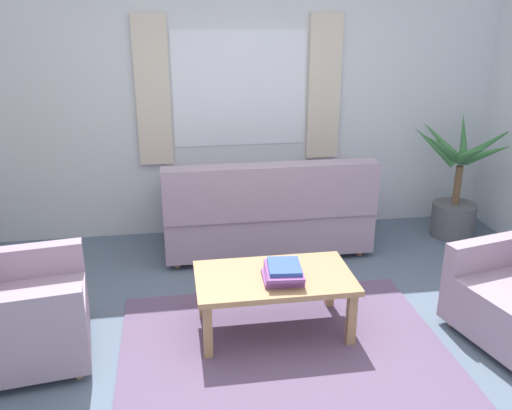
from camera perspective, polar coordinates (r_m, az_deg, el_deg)
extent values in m
plane|color=slate|center=(3.89, 2.84, -14.69)|extent=(6.24, 6.24, 0.00)
cube|color=silver|center=(5.51, -1.74, 10.47)|extent=(5.32, 0.12, 2.60)
cube|color=white|center=(5.42, -1.68, 11.92)|extent=(1.30, 0.01, 1.10)
cube|color=beige|center=(5.35, -10.66, 11.49)|extent=(0.32, 0.06, 1.40)
cube|color=beige|center=(5.56, 7.07, 11.99)|extent=(0.32, 0.06, 1.40)
cube|color=#604C6B|center=(3.89, 2.84, -14.62)|extent=(2.21, 1.68, 0.01)
cube|color=#998499|center=(5.26, 0.95, -1.90)|extent=(1.90, 0.80, 0.38)
cube|color=#998499|center=(4.82, 1.63, 1.44)|extent=(1.90, 0.20, 0.48)
cube|color=#998499|center=(5.37, 10.17, 1.75)|extent=(0.16, 0.80, 0.24)
cube|color=#998499|center=(5.08, -8.73, 0.80)|extent=(0.16, 0.80, 0.24)
cylinder|color=#A87F56|center=(5.81, 8.73, -2.30)|extent=(0.06, 0.06, 0.06)
cylinder|color=#A87F56|center=(5.56, -8.28, -3.35)|extent=(0.06, 0.06, 0.06)
cylinder|color=#A87F56|center=(5.29, 10.65, -4.74)|extent=(0.06, 0.06, 0.06)
cylinder|color=#A87F56|center=(5.01, -8.14, -6.05)|extent=(0.06, 0.06, 0.06)
cube|color=#998499|center=(4.00, -22.85, -11.34)|extent=(0.91, 0.94, 0.36)
cube|color=#998499|center=(3.55, -23.96, -10.26)|extent=(0.81, 0.23, 0.22)
cube|color=#998499|center=(4.19, -22.97, -5.42)|extent=(0.81, 0.23, 0.22)
cylinder|color=#A87F56|center=(3.80, -17.87, -16.27)|extent=(0.05, 0.05, 0.06)
cylinder|color=#A87F56|center=(4.37, -17.87, -11.08)|extent=(0.05, 0.05, 0.06)
cube|color=#998499|center=(4.36, 23.42, -4.47)|extent=(0.81, 0.30, 0.22)
cylinder|color=#A87F56|center=(4.37, 19.64, -11.31)|extent=(0.05, 0.05, 0.06)
cube|color=#A87F56|center=(3.88, 1.89, -7.57)|extent=(1.10, 0.64, 0.04)
cube|color=#A87F56|center=(3.71, -5.02, -12.94)|extent=(0.06, 0.06, 0.40)
cube|color=#A87F56|center=(3.88, 9.85, -11.57)|extent=(0.06, 0.06, 0.40)
cube|color=#A87F56|center=(4.16, -5.56, -9.06)|extent=(0.06, 0.06, 0.40)
cube|color=#A87F56|center=(4.31, 7.68, -8.04)|extent=(0.06, 0.06, 0.40)
cube|color=#7F478C|center=(3.81, 2.75, -7.54)|extent=(0.28, 0.26, 0.03)
cube|color=#7F478C|center=(3.80, 2.69, -7.09)|extent=(0.26, 0.30, 0.03)
cube|color=#7F478C|center=(3.78, 2.90, -6.79)|extent=(0.27, 0.35, 0.02)
cube|color=#335199|center=(3.78, 2.95, -6.38)|extent=(0.24, 0.29, 0.03)
cylinder|color=#56565B|center=(5.92, 19.75, -1.42)|extent=(0.43, 0.43, 0.34)
cylinder|color=brown|center=(5.80, 20.16, 1.94)|extent=(0.07, 0.07, 0.39)
cone|color=#38753D|center=(5.88, 23.01, 5.90)|extent=(0.59, 0.18, 0.35)
cone|color=#38753D|center=(6.00, 20.71, 6.60)|extent=(0.31, 0.52, 0.50)
cone|color=#38753D|center=(5.88, 18.48, 6.47)|extent=(0.23, 0.57, 0.36)
cone|color=#38753D|center=(5.71, 18.02, 5.86)|extent=(0.44, 0.32, 0.42)
cone|color=#38753D|center=(5.41, 18.62, 5.72)|extent=(0.61, 0.43, 0.43)
cone|color=#38753D|center=(5.44, 21.53, 4.96)|extent=(0.17, 0.55, 0.36)
cone|color=#38753D|center=(5.58, 22.94, 4.98)|extent=(0.30, 0.49, 0.37)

